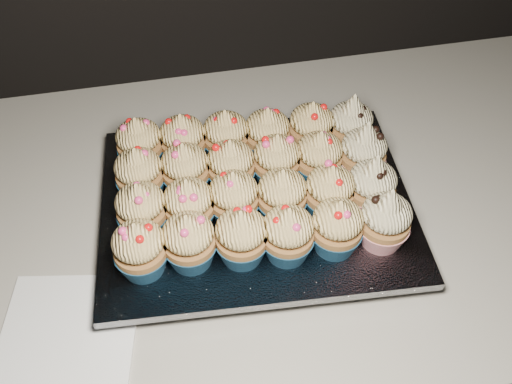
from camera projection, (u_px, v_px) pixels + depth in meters
cabinet at (193, 364)px, 1.13m from camera, size 2.40×0.60×0.86m
worktop at (167, 221)px, 0.80m from camera, size 2.44×0.64×0.04m
napkin at (68, 332)px, 0.66m from camera, size 0.18×0.18×0.00m
baking_tray at (256, 211)px, 0.77m from camera, size 0.39×0.31×0.02m
foil_lining at (256, 203)px, 0.75m from camera, size 0.43×0.34×0.01m
cupcake_0 at (140, 249)px, 0.65m from camera, size 0.06×0.06×0.08m
cupcake_1 at (189, 241)px, 0.66m from camera, size 0.06×0.06×0.08m
cupcake_2 at (241, 237)px, 0.66m from camera, size 0.06×0.06×0.08m
cupcake_3 at (288, 234)px, 0.66m from camera, size 0.06×0.06×0.08m
cupcake_4 at (337, 227)px, 0.67m from camera, size 0.06×0.06×0.08m
cupcake_5 at (385, 220)px, 0.68m from camera, size 0.06×0.06×0.10m
cupcake_6 at (142, 210)px, 0.69m from camera, size 0.06×0.06×0.08m
cupcake_7 at (189, 206)px, 0.69m from camera, size 0.06×0.06×0.08m
cupcake_8 at (234, 198)px, 0.70m from camera, size 0.06×0.06×0.08m
cupcake_9 at (282, 196)px, 0.70m from camera, size 0.06×0.06×0.08m
cupcake_10 at (330, 192)px, 0.71m from camera, size 0.06×0.06×0.08m
cupcake_11 at (372, 186)px, 0.71m from camera, size 0.06×0.06×0.10m
cupcake_12 at (140, 174)px, 0.73m from camera, size 0.06×0.06×0.08m
cupcake_13 at (185, 170)px, 0.73m from camera, size 0.06×0.06×0.08m
cupcake_14 at (231, 166)px, 0.74m from camera, size 0.06×0.06×0.08m
cupcake_15 at (277, 161)px, 0.75m from camera, size 0.06×0.06×0.08m
cupcake_16 at (319, 158)px, 0.75m from camera, size 0.06×0.06×0.08m
cupcake_17 at (363, 153)px, 0.75m from camera, size 0.06×0.06×0.10m
cupcake_18 at (140, 144)px, 0.77m from camera, size 0.06×0.06×0.08m
cupcake_19 at (183, 140)px, 0.77m from camera, size 0.06×0.06×0.08m
cupcake_20 at (226, 136)px, 0.78m from camera, size 0.06×0.06×0.08m
cupcake_21 at (267, 134)px, 0.78m from camera, size 0.06×0.06×0.08m
cupcake_22 at (311, 128)px, 0.79m from camera, size 0.06×0.06×0.08m
cupcake_23 at (350, 125)px, 0.79m from camera, size 0.06×0.06×0.10m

